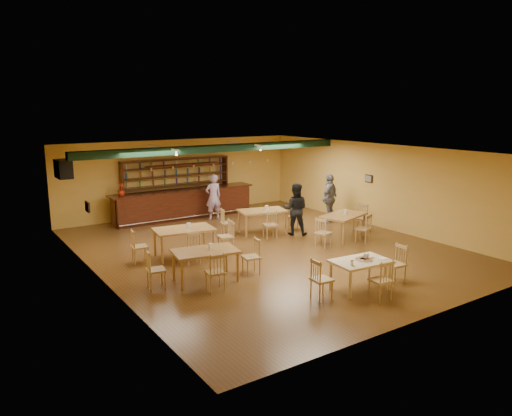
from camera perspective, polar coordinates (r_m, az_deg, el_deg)
floor at (r=15.02m, az=1.00°, el=-4.73°), size 12.00×12.00×0.00m
ceiling_beam at (r=16.83m, az=-4.42°, el=6.99°), size 10.00×0.30×0.25m
track_rail_left at (r=16.58m, az=-10.93°, el=6.98°), size 0.05×2.50×0.05m
track_rail_right at (r=18.05m, az=-1.45°, el=7.57°), size 0.05×2.50×0.05m
ac_unit at (r=16.51m, az=-21.60°, el=4.29°), size 0.34×0.70×0.48m
picture_left at (r=13.49m, az=-19.18°, el=0.14°), size 0.04×0.34×0.28m
picture_right at (r=18.22m, az=13.11°, el=3.38°), size 0.04×0.34×0.28m
bar_counter at (r=19.11m, az=-8.44°, el=0.49°), size 5.80×0.85×1.13m
back_bar_hutch at (r=19.58m, az=-9.28°, el=2.44°), size 4.49×0.40×2.28m
poinsettia at (r=18.09m, az=-15.55°, el=2.12°), size 0.34×0.34×0.47m
dining_table_a at (r=14.25m, az=-8.42°, el=-4.02°), size 1.80×1.24×0.84m
dining_table_b at (r=16.72m, az=0.75°, el=-1.59°), size 1.78×1.31×0.80m
dining_table_c at (r=12.25m, az=-5.94°, el=-6.72°), size 1.72×1.20×0.79m
dining_table_d at (r=16.24m, az=10.16°, el=-2.16°), size 1.84×1.42×0.81m
near_table at (r=11.87m, az=12.13°, el=-7.70°), size 1.43×0.98×0.73m
pizza_tray at (r=11.82m, az=12.54°, el=-5.90°), size 0.52×0.52×0.01m
parmesan_shaker at (r=11.35m, az=11.20°, el=-6.35°), size 0.08×0.08×0.11m
napkin_stack at (r=12.12m, az=12.68°, el=-5.44°), size 0.25×0.23×0.03m
pizza_server at (r=11.95m, az=12.86°, el=-5.67°), size 0.30×0.28×0.00m
side_plate at (r=12.01m, az=14.66°, el=-5.74°), size 0.24×0.24×0.01m
patron_bar at (r=18.71m, az=-5.03°, el=1.30°), size 0.67×0.47×1.75m
patron_right_a at (r=16.45m, az=4.63°, el=-0.13°), size 1.08×1.07×1.76m
patron_right_b at (r=18.36m, az=8.63°, el=1.15°), size 1.17×0.84×1.84m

